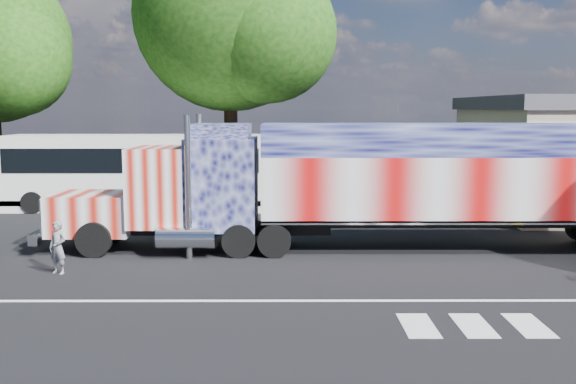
{
  "coord_description": "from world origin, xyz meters",
  "views": [
    {
      "loc": [
        -0.07,
        -18.19,
        4.69
      ],
      "look_at": [
        0.0,
        3.0,
        1.9
      ],
      "focal_mm": 40.0,
      "sensor_mm": 36.0,
      "label": 1
    }
  ],
  "objects_px": {
    "semi_truck": "(390,181)",
    "tree_n_mid": "(233,16)",
    "coach_bus": "(137,171)",
    "woman": "(58,247)"
  },
  "relations": [
    {
      "from": "semi_truck",
      "to": "tree_n_mid",
      "type": "bearing_deg",
      "value": 116.2
    },
    {
      "from": "semi_truck",
      "to": "coach_bus",
      "type": "bearing_deg",
      "value": 140.33
    },
    {
      "from": "semi_truck",
      "to": "tree_n_mid",
      "type": "height_order",
      "value": "tree_n_mid"
    },
    {
      "from": "semi_truck",
      "to": "coach_bus",
      "type": "height_order",
      "value": "semi_truck"
    },
    {
      "from": "woman",
      "to": "semi_truck",
      "type": "bearing_deg",
      "value": 41.2
    },
    {
      "from": "semi_truck",
      "to": "coach_bus",
      "type": "relative_size",
      "value": 1.77
    },
    {
      "from": "woman",
      "to": "tree_n_mid",
      "type": "relative_size",
      "value": 0.11
    },
    {
      "from": "coach_bus",
      "to": "woman",
      "type": "bearing_deg",
      "value": -87.94
    },
    {
      "from": "semi_truck",
      "to": "woman",
      "type": "distance_m",
      "value": 10.53
    },
    {
      "from": "woman",
      "to": "tree_n_mid",
      "type": "xyz_separation_m",
      "value": [
        3.78,
        15.65,
        8.56
      ]
    }
  ]
}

